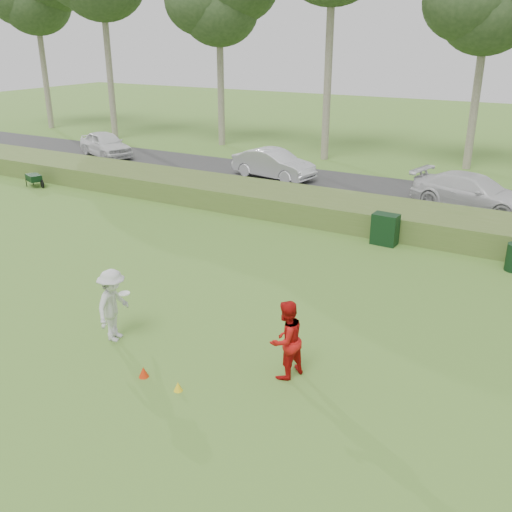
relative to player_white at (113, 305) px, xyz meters
The scene contains 14 objects.
ground 2.11m from the player_white, ahead, with size 120.00×120.00×0.00m, color #437426.
reed_strip 11.91m from the player_white, 80.92° to the left, with size 80.00×3.00×0.90m, color #476327.
park_road 16.88m from the player_white, 83.60° to the left, with size 80.00×6.00×0.06m, color #2D2D2D.
tree_2 27.85m from the player_white, 117.04° to the left, with size 6.50×6.50×12.00m.
tree_4 25.72m from the player_white, 80.91° to the left, with size 6.24×6.24×11.50m.
player_white is the anchor object (origin of this frame).
player_red 4.45m from the player_white, ahead, with size 0.88×0.69×1.81m, color #B9110F.
cone_orange 2.12m from the player_white, 30.10° to the right, with size 0.22×0.22×0.25m, color red.
cone_yellow 2.99m from the player_white, 21.15° to the right, with size 0.19×0.19×0.21m, color yellow.
utility_cabinet 10.62m from the player_white, 69.73° to the left, with size 0.90×0.56×1.13m, color black.
wheelbarrow 16.88m from the player_white, 145.86° to the left, with size 1.27×0.85×0.60m.
car_left 23.04m from the player_white, 133.84° to the left, with size 1.77×4.40×1.50m, color white.
car_mid 17.29m from the player_white, 104.81° to the left, with size 1.57×4.50×1.48m, color silver.
car_right 16.76m from the player_white, 70.35° to the left, with size 2.11×5.20×1.51m, color silver.
Camera 1 is at (7.30, -8.89, 7.09)m, focal length 40.00 mm.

